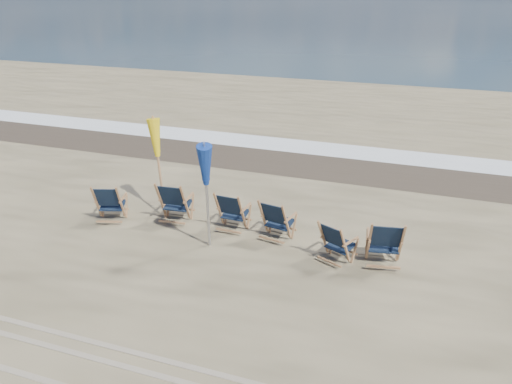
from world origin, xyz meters
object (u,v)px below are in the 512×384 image
at_px(beach_chair_1, 185,204).
at_px(umbrella_blue, 206,165).
at_px(beach_chair_5, 401,245).
at_px(umbrella_yellow, 158,144).
at_px(beach_chair_2, 242,214).
at_px(beach_chair_0, 121,204).
at_px(beach_chair_4, 345,248).
at_px(beach_chair_3, 286,224).

bearing_deg(beach_chair_1, umbrella_blue, 131.13).
relative_size(beach_chair_5, umbrella_yellow, 0.46).
bearing_deg(beach_chair_2, umbrella_yellow, -4.93).
height_order(beach_chair_0, umbrella_yellow, umbrella_yellow).
bearing_deg(beach_chair_0, beach_chair_4, 159.32).
relative_size(beach_chair_1, beach_chair_2, 1.06).
height_order(beach_chair_0, beach_chair_2, beach_chair_2).
distance_m(beach_chair_2, beach_chair_5, 3.36).
relative_size(beach_chair_1, umbrella_yellow, 0.46).
bearing_deg(umbrella_yellow, beach_chair_1, -19.50).
distance_m(beach_chair_2, umbrella_blue, 1.72).
height_order(beach_chair_5, umbrella_yellow, umbrella_yellow).
distance_m(beach_chair_0, beach_chair_4, 5.12).
bearing_deg(beach_chair_5, umbrella_blue, -1.52).
bearing_deg(beach_chair_4, beach_chair_1, 14.31).
relative_size(beach_chair_2, beach_chair_3, 1.01).
relative_size(beach_chair_3, beach_chair_5, 0.93).
distance_m(beach_chair_1, beach_chair_4, 3.75).
distance_m(umbrella_yellow, umbrella_blue, 2.09).
relative_size(beach_chair_0, beach_chair_4, 1.07).
xyz_separation_m(beach_chair_3, beach_chair_4, (1.31, -0.54, -0.03)).
bearing_deg(beach_chair_3, beach_chair_0, 14.71).
height_order(beach_chair_3, beach_chair_5, beach_chair_5).
xyz_separation_m(beach_chair_2, umbrella_yellow, (-2.10, 0.26, 1.28)).
xyz_separation_m(beach_chair_3, umbrella_blue, (-1.40, -0.80, 1.40)).
bearing_deg(beach_chair_1, beach_chair_4, 164.35).
xyz_separation_m(beach_chair_1, beach_chair_2, (1.36, -0.00, -0.03)).
xyz_separation_m(beach_chair_4, umbrella_blue, (-2.71, -0.26, 1.44)).
bearing_deg(beach_chair_3, beach_chair_1, 7.66).
bearing_deg(umbrella_blue, beach_chair_0, 167.43).
bearing_deg(umbrella_yellow, beach_chair_3, -7.04).
xyz_separation_m(beach_chair_1, beach_chair_5, (4.70, -0.36, 0.00)).
bearing_deg(beach_chair_0, umbrella_yellow, -153.78).
bearing_deg(beach_chair_4, umbrella_blue, 30.07).
relative_size(beach_chair_1, beach_chair_4, 1.15).
bearing_deg(beach_chair_4, beach_chair_5, -138.43).
distance_m(beach_chair_3, beach_chair_4, 1.42).
height_order(beach_chair_0, beach_chair_5, beach_chair_5).
relative_size(beach_chair_4, umbrella_blue, 0.38).
xyz_separation_m(beach_chair_1, beach_chair_3, (2.38, -0.12, -0.03)).
bearing_deg(beach_chair_0, beach_chair_1, 177.89).
distance_m(beach_chair_1, umbrella_yellow, 1.47).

